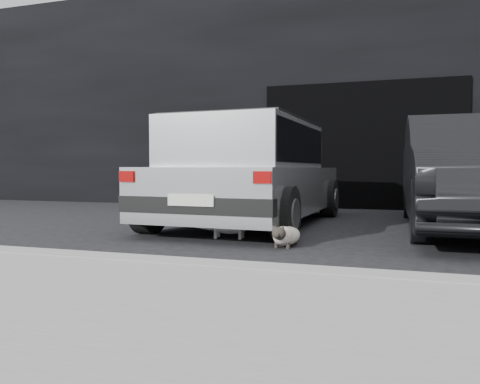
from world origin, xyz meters
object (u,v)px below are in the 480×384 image
(silver_hatchback, at_px, (250,168))
(second_car, at_px, (473,172))
(cat_white, at_px, (232,224))
(cat_siamese, at_px, (285,236))

(silver_hatchback, distance_m, second_car, 3.04)
(cat_white, bearing_deg, cat_siamese, 57.70)
(silver_hatchback, relative_size, cat_white, 5.60)
(second_car, height_order, cat_siamese, second_car)
(silver_hatchback, xyz_separation_m, second_car, (3.03, 0.24, -0.05))
(second_car, height_order, cat_white, second_car)
(silver_hatchback, relative_size, cat_siamese, 5.55)
(silver_hatchback, bearing_deg, cat_white, -79.71)
(cat_siamese, distance_m, cat_white, 0.84)
(second_car, distance_m, cat_siamese, 3.01)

